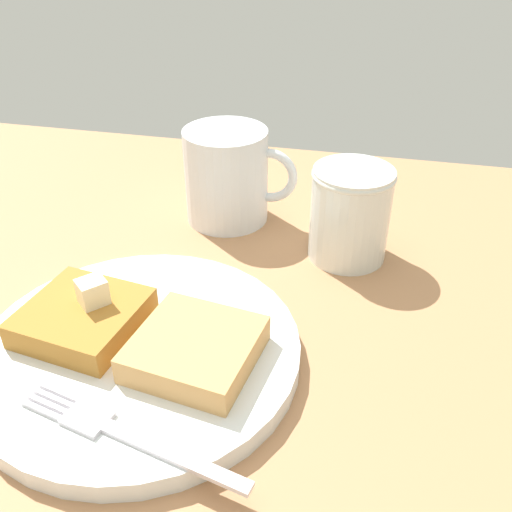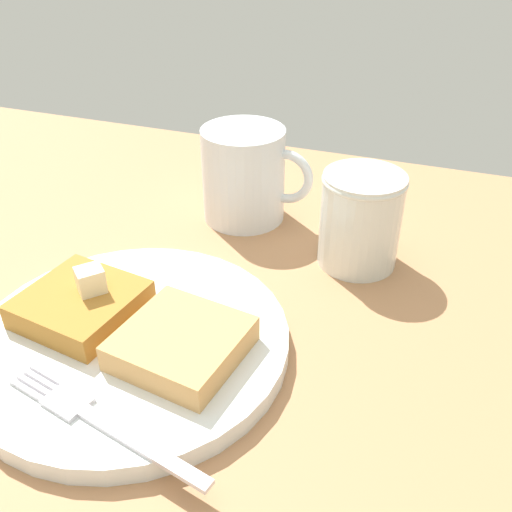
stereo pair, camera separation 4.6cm
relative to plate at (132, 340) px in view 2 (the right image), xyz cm
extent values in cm
cube|color=#AC7950|center=(-6.22, -5.22, -1.90)|extent=(93.61, 93.61, 2.00)
cylinder|color=white|center=(0.00, 0.00, -0.13)|extent=(23.53, 23.53, 1.55)
torus|color=#2D2E3F|center=(0.00, 0.00, 0.25)|extent=(23.53, 23.53, 0.80)
cube|color=#AC722C|center=(-4.59, 0.69, 1.68)|extent=(9.23, 9.18, 2.07)
cube|color=tan|center=(4.59, -0.69, 1.68)|extent=(9.23, 9.18, 2.07)
cube|color=#F9EFC7|center=(-3.81, 1.38, 3.70)|extent=(2.63, 2.65, 1.97)
cube|color=silver|center=(5.87, -8.76, 0.83)|extent=(9.94, 3.18, 0.36)
cube|color=silver|center=(-0.36, -7.29, 0.83)|extent=(3.23, 2.79, 0.36)
cube|color=silver|center=(-3.47, -7.40, 0.83)|extent=(3.19, 1.05, 0.36)
cube|color=silver|center=(-3.34, -6.86, 0.83)|extent=(3.19, 1.05, 0.36)
cube|color=silver|center=(-3.22, -6.33, 0.83)|extent=(3.19, 1.05, 0.36)
cube|color=silver|center=(-3.09, -5.79, 0.83)|extent=(3.19, 1.05, 0.36)
cylinder|color=#5C240E|center=(13.49, 17.56, 2.46)|extent=(6.63, 6.63, 6.73)
cylinder|color=silver|center=(13.49, 17.56, 3.47)|extent=(7.20, 7.20, 8.75)
torus|color=silver|center=(13.49, 17.56, 7.40)|extent=(7.41, 7.41, 0.50)
cylinder|color=silver|center=(0.67, 22.02, 3.88)|extent=(8.36, 8.36, 9.55)
torus|color=silver|center=(5.08, 22.02, 4.35)|extent=(5.68, 0.90, 5.68)
camera|label=1|loc=(15.18, -28.37, 28.77)|focal=40.00mm
camera|label=2|loc=(19.56, -27.09, 28.77)|focal=40.00mm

